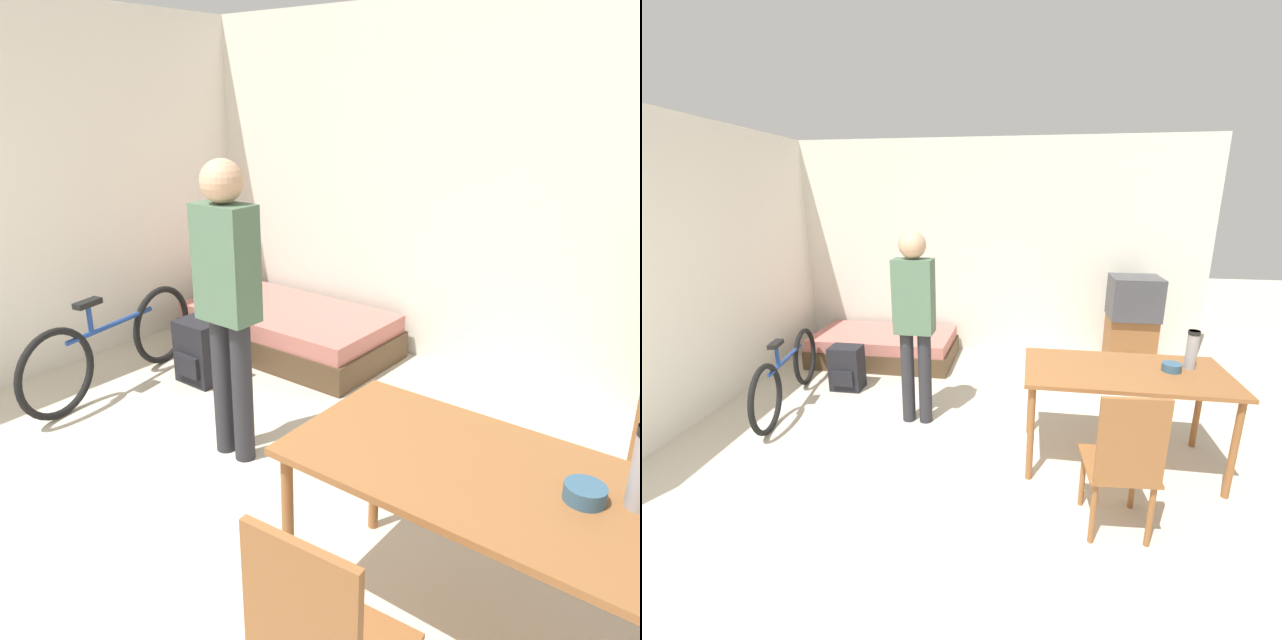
# 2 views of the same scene
# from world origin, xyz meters

# --- Properties ---
(wall_back) EXTENTS (5.60, 0.06, 2.70)m
(wall_back) POSITION_xyz_m (0.00, 3.90, 1.35)
(wall_back) COLOR silver
(wall_back) RESTS_ON ground_plane
(wall_left) EXTENTS (0.06, 4.87, 2.70)m
(wall_left) POSITION_xyz_m (-2.33, 1.93, 1.35)
(wall_left) COLOR silver
(wall_left) RESTS_ON ground_plane
(daybed) EXTENTS (1.75, 0.95, 0.36)m
(daybed) POSITION_xyz_m (-1.10, 3.31, 0.18)
(daybed) COLOR #4C3823
(daybed) RESTS_ON ground_plane
(dining_table) EXTENTS (1.47, 0.77, 0.78)m
(dining_table) POSITION_xyz_m (1.40, 1.50, 0.69)
(dining_table) COLOR brown
(dining_table) RESTS_ON ground_plane
(bicycle) EXTENTS (0.35, 1.64, 0.73)m
(bicycle) POSITION_xyz_m (-1.65, 1.99, 0.33)
(bicycle) COLOR black
(bicycle) RESTS_ON ground_plane
(person_standing) EXTENTS (0.34, 0.23, 1.74)m
(person_standing) POSITION_xyz_m (-0.30, 1.88, 1.02)
(person_standing) COLOR #28282D
(person_standing) RESTS_ON ground_plane
(mate_bowl) EXTENTS (0.14, 0.14, 0.06)m
(mate_bowl) POSITION_xyz_m (1.73, 1.54, 0.80)
(mate_bowl) COLOR #335670
(mate_bowl) RESTS_ON dining_table
(backpack) EXTENTS (0.33, 0.27, 0.48)m
(backpack) POSITION_xyz_m (-1.23, 2.44, 0.24)
(backpack) COLOR black
(backpack) RESTS_ON ground_plane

